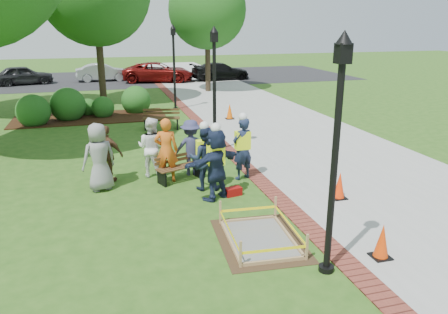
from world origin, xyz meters
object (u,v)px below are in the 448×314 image
object	(u,v)px
cone_front	(382,242)
hivis_worker_b	(242,147)
lamp_near	(336,140)
bench_near	(180,173)
hivis_worker_c	(205,156)
wet_concrete_pad	(260,230)
hivis_worker_a	(216,162)

from	to	relation	value
cone_front	hivis_worker_b	bearing A→B (deg)	103.12
lamp_near	hivis_worker_b	world-z (taller)	lamp_near
bench_near	hivis_worker_c	distance (m)	1.21
lamp_near	hivis_worker_c	bearing A→B (deg)	104.26
wet_concrete_pad	hivis_worker_c	size ratio (longest dim) A/B	1.28
cone_front	hivis_worker_a	size ratio (longest dim) A/B	0.36
wet_concrete_pad	bench_near	world-z (taller)	bench_near
wet_concrete_pad	hivis_worker_b	size ratio (longest dim) A/B	1.24
bench_near	hivis_worker_a	distance (m)	1.85
cone_front	lamp_near	size ratio (longest dim) A/B	0.17
hivis_worker_b	hivis_worker_c	bearing A→B (deg)	-157.78
hivis_worker_b	hivis_worker_c	size ratio (longest dim) A/B	1.04
cone_front	hivis_worker_a	distance (m)	4.45
wet_concrete_pad	hivis_worker_a	world-z (taller)	hivis_worker_a
wet_concrete_pad	hivis_worker_c	bearing A→B (deg)	97.27
bench_near	lamp_near	size ratio (longest dim) A/B	0.34
cone_front	hivis_worker_b	xyz separation A→B (m)	(-1.17, 5.00, 0.62)
wet_concrete_pad	hivis_worker_b	xyz separation A→B (m)	(0.83, 3.69, 0.73)
wet_concrete_pad	hivis_worker_b	distance (m)	3.85
cone_front	hivis_worker_b	distance (m)	5.17
hivis_worker_a	cone_front	bearing A→B (deg)	-58.75
wet_concrete_pad	hivis_worker_c	world-z (taller)	hivis_worker_c
cone_front	wet_concrete_pad	bearing A→B (deg)	146.62
hivis_worker_a	hivis_worker_b	size ratio (longest dim) A/B	1.02
wet_concrete_pad	bench_near	xyz separation A→B (m)	(-0.94, 4.01, 0.00)
hivis_worker_b	wet_concrete_pad	bearing A→B (deg)	-102.66
cone_front	hivis_worker_c	bearing A→B (deg)	118.09
hivis_worker_a	hivis_worker_b	distance (m)	1.67
wet_concrete_pad	cone_front	distance (m)	2.39
cone_front	hivis_worker_a	world-z (taller)	hivis_worker_a
hivis_worker_a	lamp_near	bearing A→B (deg)	-74.78
wet_concrete_pad	cone_front	size ratio (longest dim) A/B	3.38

